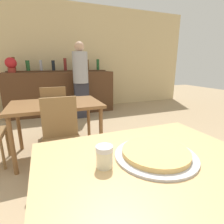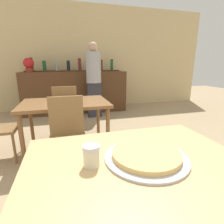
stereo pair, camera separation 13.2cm
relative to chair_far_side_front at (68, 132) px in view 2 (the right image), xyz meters
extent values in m
cube|color=#D1B784|center=(0.31, 3.29, 0.90)|extent=(8.00, 0.05, 2.80)
cube|color=tan|center=(0.31, -1.18, 0.25)|extent=(1.07, 0.81, 0.04)
cylinder|color=tan|center=(-0.17, -0.84, -0.14)|extent=(0.05, 0.05, 0.74)
cylinder|color=tan|center=(0.78, -0.84, -0.14)|extent=(0.05, 0.05, 0.74)
cube|color=brown|center=(0.00, 0.56, 0.21)|extent=(1.15, 0.78, 0.04)
cylinder|color=brown|center=(-0.52, 0.23, -0.16)|extent=(0.05, 0.05, 0.69)
cylinder|color=brown|center=(0.52, 0.23, -0.16)|extent=(0.05, 0.05, 0.69)
cylinder|color=brown|center=(-0.52, 0.89, -0.16)|extent=(0.05, 0.05, 0.69)
cylinder|color=brown|center=(0.52, 0.89, -0.16)|extent=(0.05, 0.05, 0.69)
cube|color=#4C2D19|center=(0.31, 2.78, 0.02)|extent=(2.60, 0.56, 1.05)
cube|color=#4C2D19|center=(0.31, 2.92, 0.56)|extent=(2.39, 0.24, 0.03)
cylinder|color=#5B3314|center=(-0.71, 2.92, 0.73)|extent=(0.07, 0.07, 0.31)
cylinder|color=#1E5123|center=(-0.42, 2.92, 0.70)|extent=(0.09, 0.09, 0.24)
cylinder|color=#9999A3|center=(-0.13, 2.92, 0.70)|extent=(0.07, 0.07, 0.25)
cylinder|color=black|center=(0.16, 2.92, 0.70)|extent=(0.08, 0.08, 0.24)
cylinder|color=maroon|center=(0.45, 2.92, 0.73)|extent=(0.08, 0.08, 0.30)
cylinder|color=black|center=(0.74, 2.92, 0.71)|extent=(0.08, 0.08, 0.27)
cylinder|color=#5B3314|center=(1.03, 2.92, 0.71)|extent=(0.07, 0.07, 0.27)
cylinder|color=#1E5123|center=(1.32, 2.92, 0.72)|extent=(0.07, 0.07, 0.28)
cube|color=olive|center=(0.00, -0.08, -0.08)|extent=(0.40, 0.40, 0.04)
cube|color=olive|center=(0.00, 0.10, 0.16)|extent=(0.38, 0.04, 0.45)
cylinder|color=olive|center=(-0.17, -0.25, -0.30)|extent=(0.03, 0.03, 0.40)
cylinder|color=olive|center=(0.17, -0.25, -0.30)|extent=(0.03, 0.03, 0.40)
cylinder|color=olive|center=(-0.17, 0.09, -0.30)|extent=(0.03, 0.03, 0.40)
cylinder|color=olive|center=(0.17, 0.09, -0.30)|extent=(0.03, 0.03, 0.40)
cube|color=olive|center=(0.00, 1.20, -0.08)|extent=(0.40, 0.40, 0.04)
cube|color=olive|center=(0.00, 1.02, 0.16)|extent=(0.38, 0.04, 0.45)
cylinder|color=olive|center=(0.17, 1.37, -0.30)|extent=(0.03, 0.03, 0.40)
cylinder|color=olive|center=(-0.17, 1.37, -0.30)|extent=(0.03, 0.03, 0.40)
cylinder|color=olive|center=(0.17, 1.03, -0.30)|extent=(0.03, 0.03, 0.40)
cylinder|color=olive|center=(-0.17, 1.03, -0.30)|extent=(0.03, 0.03, 0.40)
cube|color=olive|center=(-0.83, 0.56, -0.08)|extent=(0.40, 0.40, 0.04)
cylinder|color=olive|center=(-0.66, 0.39, -0.30)|extent=(0.03, 0.03, 0.40)
cylinder|color=olive|center=(-0.66, 0.73, -0.30)|extent=(0.03, 0.03, 0.40)
cylinder|color=#B7B7BC|center=(0.35, -1.16, 0.28)|extent=(0.41, 0.41, 0.01)
cylinder|color=#E0B266|center=(0.35, -1.16, 0.30)|extent=(0.33, 0.33, 0.02)
cylinder|color=beige|center=(0.09, -1.16, 0.31)|extent=(0.07, 0.07, 0.08)
cylinder|color=silver|center=(0.09, -1.16, 0.36)|extent=(0.08, 0.08, 0.02)
cube|color=#2D2D38|center=(0.69, 2.20, -0.10)|extent=(0.32, 0.18, 0.82)
cylinder|color=#9E9EA3|center=(0.69, 2.20, 0.65)|extent=(0.34, 0.34, 0.68)
sphere|color=tan|center=(0.69, 2.20, 1.10)|extent=(0.21, 0.21, 0.21)
cylinder|color=maroon|center=(-0.74, 2.73, 0.60)|extent=(0.16, 0.16, 0.10)
sphere|color=red|center=(-0.74, 2.73, 0.76)|extent=(0.24, 0.24, 0.24)
camera|label=1|loc=(-0.14, -1.82, 0.72)|focal=28.00mm
camera|label=2|loc=(-0.02, -1.86, 0.72)|focal=28.00mm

